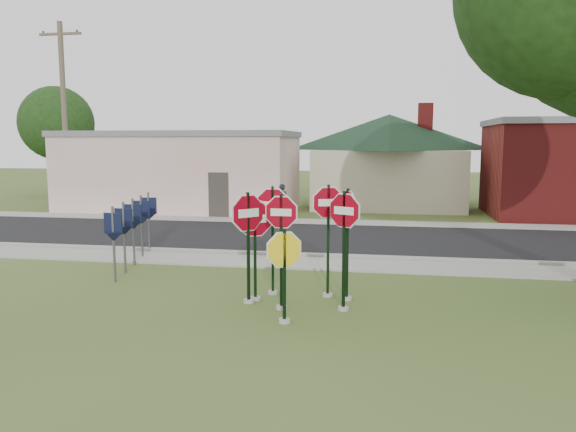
% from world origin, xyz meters
% --- Properties ---
extents(ground, '(120.00, 120.00, 0.00)m').
position_xyz_m(ground, '(0.00, 0.00, 0.00)').
color(ground, '#3B531F').
rests_on(ground, ground).
extents(sidewalk_near, '(60.00, 1.60, 0.06)m').
position_xyz_m(sidewalk_near, '(0.00, 5.50, 0.03)').
color(sidewalk_near, gray).
rests_on(sidewalk_near, ground).
extents(road, '(60.00, 7.00, 0.04)m').
position_xyz_m(road, '(0.00, 10.00, 0.02)').
color(road, black).
rests_on(road, ground).
extents(sidewalk_far, '(60.00, 1.60, 0.06)m').
position_xyz_m(sidewalk_far, '(0.00, 14.30, 0.03)').
color(sidewalk_far, gray).
rests_on(sidewalk_far, ground).
extents(curb, '(60.00, 0.20, 0.14)m').
position_xyz_m(curb, '(0.00, 6.50, 0.07)').
color(curb, gray).
rests_on(curb, ground).
extents(stop_sign_center, '(0.99, 0.24, 2.64)m').
position_xyz_m(stop_sign_center, '(-0.27, 0.90, 1.62)').
color(stop_sign_center, '#9C9992').
rests_on(stop_sign_center, ground).
extents(stop_sign_yellow, '(0.91, 0.52, 2.02)m').
position_xyz_m(stop_sign_yellow, '(-0.04, 0.00, 1.18)').
color(stop_sign_yellow, '#9C9992').
rests_on(stop_sign_yellow, ground).
extents(stop_sign_left, '(0.79, 0.89, 2.66)m').
position_xyz_m(stop_sign_left, '(-1.09, 1.26, 1.67)').
color(stop_sign_left, '#9C9992').
rests_on(stop_sign_left, ground).
extents(stop_sign_right, '(0.94, 0.48, 2.71)m').
position_xyz_m(stop_sign_right, '(1.08, 1.06, 1.69)').
color(stop_sign_right, '#9C9992').
rests_on(stop_sign_right, ground).
extents(stop_sign_back_right, '(1.01, 0.28, 2.77)m').
position_xyz_m(stop_sign_back_right, '(0.63, 2.08, 1.73)').
color(stop_sign_back_right, '#9C9992').
rests_on(stop_sign_back_right, ground).
extents(stop_sign_back_left, '(1.12, 0.24, 2.73)m').
position_xyz_m(stop_sign_back_left, '(-0.70, 2.08, 1.72)').
color(stop_sign_back_left, '#9C9992').
rests_on(stop_sign_back_left, ground).
extents(stop_sign_far_right, '(0.58, 1.01, 2.72)m').
position_xyz_m(stop_sign_far_right, '(1.09, 1.88, 1.72)').
color(stop_sign_far_right, '#9C9992').
rests_on(stop_sign_far_right, ground).
extents(stop_sign_far_left, '(1.03, 0.55, 2.48)m').
position_xyz_m(stop_sign_far_left, '(-0.99, 1.50, 1.54)').
color(stop_sign_far_left, '#9C9992').
rests_on(stop_sign_far_left, ground).
extents(route_sign_row, '(1.43, 4.63, 2.00)m').
position_xyz_m(route_sign_row, '(-5.40, 4.50, 1.22)').
color(route_sign_row, '#59595E').
rests_on(route_sign_row, ground).
extents(building_stucco, '(12.20, 6.20, 4.20)m').
position_xyz_m(building_stucco, '(-9.00, 18.00, 2.15)').
color(building_stucco, silver).
rests_on(building_stucco, ground).
extents(building_house, '(11.60, 11.60, 6.20)m').
position_xyz_m(building_house, '(2.00, 22.00, 3.65)').
color(building_house, '#B3AB8E').
rests_on(building_house, ground).
extents(utility_pole_near, '(2.20, 0.26, 9.50)m').
position_xyz_m(utility_pole_near, '(-14.00, 15.20, 4.97)').
color(utility_pole_near, brown).
rests_on(utility_pole_near, ground).
extents(bg_tree_left, '(4.90, 4.90, 7.35)m').
position_xyz_m(bg_tree_left, '(-20.00, 24.00, 4.88)').
color(bg_tree_left, '#2F1F15').
rests_on(bg_tree_left, ground).
extents(pedestrian, '(0.69, 0.53, 1.69)m').
position_xyz_m(pedestrian, '(-2.77, 14.33, 0.91)').
color(pedestrian, black).
rests_on(pedestrian, sidewalk_far).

